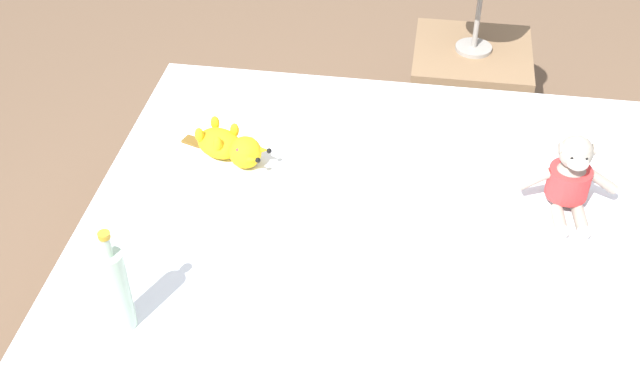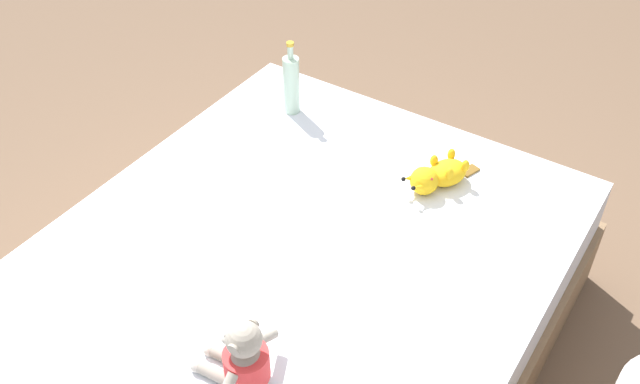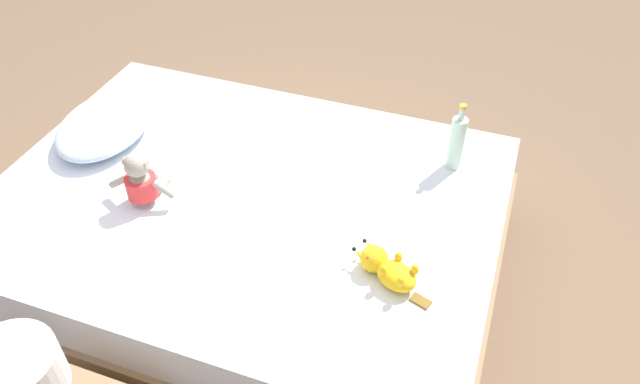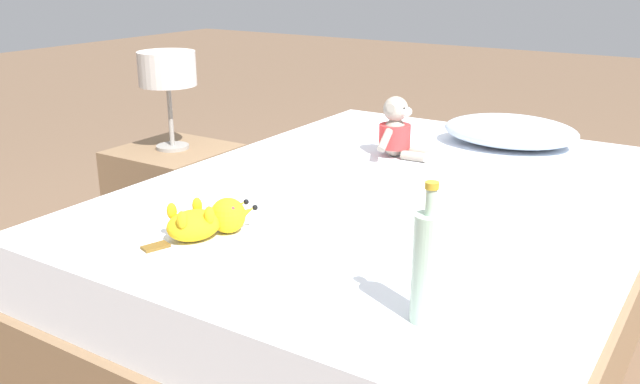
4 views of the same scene
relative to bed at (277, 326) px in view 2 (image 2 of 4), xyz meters
The scene contains 5 objects.
ground_plane 0.25m from the bed, ahead, with size 16.00×16.00×0.00m, color brown.
bed is the anchor object (origin of this frame).
plush_monkey 0.53m from the bed, 114.94° to the left, with size 0.23×0.29×0.24m.
plush_yellow_creature 0.76m from the bed, 109.64° to the right, with size 0.20×0.32×0.10m.
glass_bottle 0.97m from the bed, 58.78° to the right, with size 0.06×0.06×0.31m.
Camera 2 is at (-0.94, 1.17, 2.14)m, focal length 39.97 mm.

